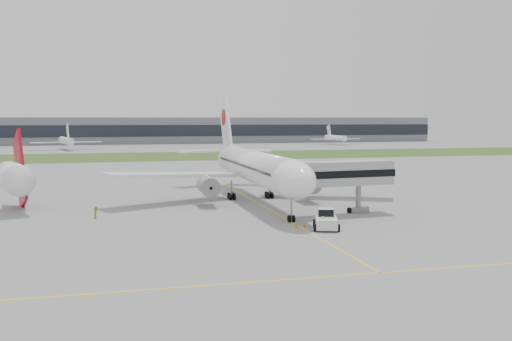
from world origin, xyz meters
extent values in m
plane|color=gray|center=(0.00, 0.00, 0.00)|extent=(600.00, 600.00, 0.00)
cube|color=#304E1D|center=(0.00, 120.00, 0.01)|extent=(600.00, 50.00, 0.02)
cube|color=slate|center=(0.00, 230.00, 7.00)|extent=(320.00, 22.00, 14.00)
cube|color=black|center=(0.00, 219.00, 7.00)|extent=(320.00, 0.60, 6.00)
cylinder|color=white|center=(0.00, 4.00, 5.60)|extent=(5.00, 38.00, 5.00)
ellipsoid|color=white|center=(0.00, -15.50, 5.60)|extent=(5.00, 11.00, 5.00)
cube|color=black|center=(0.00, -16.50, 6.50)|extent=(3.20, 1.54, 1.14)
cone|color=white|center=(0.00, 26.00, 6.40)|extent=(5.00, 10.53, 6.16)
cube|color=white|center=(-13.00, 6.00, 4.40)|extent=(22.13, 13.52, 1.70)
cube|color=white|center=(13.00, 6.00, 4.40)|extent=(22.13, 13.52, 1.70)
cylinder|color=#939397|center=(-8.00, 1.50, 3.00)|extent=(2.70, 5.20, 2.70)
cylinder|color=#939397|center=(8.00, 1.50, 3.00)|extent=(2.70, 5.20, 2.70)
cube|color=white|center=(0.00, 27.50, 11.50)|extent=(0.45, 10.90, 12.76)
cylinder|color=#9F0917|center=(0.00, 28.50, 13.50)|extent=(0.60, 3.20, 3.20)
cube|color=white|center=(-5.00, 28.50, 6.80)|extent=(9.54, 6.34, 0.35)
cube|color=white|center=(5.00, 28.50, 6.80)|extent=(9.54, 6.34, 0.35)
cylinder|color=gray|center=(0.00, -15.00, 1.55)|extent=(0.24, 0.24, 3.10)
cylinder|color=black|center=(-3.20, 7.00, 0.55)|extent=(1.40, 1.10, 1.10)
cylinder|color=black|center=(3.20, 7.00, 0.55)|extent=(1.40, 1.10, 1.10)
cube|color=silver|center=(2.66, -20.39, 0.80)|extent=(3.81, 5.07, 1.20)
cube|color=silver|center=(3.04, -19.25, 1.80)|extent=(2.22, 2.09, 1.00)
cube|color=black|center=(3.04, -19.25, 1.85)|extent=(2.28, 2.16, 0.85)
cylinder|color=black|center=(1.85, -18.54, 0.45)|extent=(0.62, 0.97, 0.90)
cylinder|color=black|center=(4.42, -19.40, 0.45)|extent=(0.62, 0.97, 0.90)
cylinder|color=black|center=(0.90, -21.39, 0.45)|extent=(0.62, 0.97, 0.90)
cylinder|color=black|center=(3.46, -22.25, 0.45)|extent=(0.62, 0.97, 0.90)
cube|color=#B3B3B6|center=(8.24, -10.96, 5.72)|extent=(15.64, 4.70, 3.30)
cube|color=black|center=(8.24, -10.96, 5.72)|extent=(15.87, 4.83, 0.99)
cube|color=#B3B3B6|center=(1.22, -12.71, 5.72)|extent=(2.86, 3.74, 3.74)
cylinder|color=gray|center=(11.47, -10.11, 2.09)|extent=(0.77, 0.77, 4.18)
cube|color=gray|center=(11.47, -10.11, 0.39)|extent=(2.77, 1.78, 0.77)
cylinder|color=black|center=(10.05, -10.24, 0.39)|extent=(0.40, 0.80, 0.77)
cylinder|color=black|center=(12.90, -9.98, 0.39)|extent=(0.40, 0.80, 0.77)
cone|color=#FF480D|center=(-0.50, -18.48, 0.26)|extent=(0.37, 0.37, 0.51)
cone|color=#FF480D|center=(0.50, -18.59, 0.24)|extent=(0.35, 0.35, 0.48)
imported|color=#C8D723|center=(2.06, -20.83, 0.83)|extent=(0.63, 0.44, 1.66)
imported|color=#89D423|center=(-24.26, -5.90, 0.80)|extent=(0.72, 0.86, 1.60)
cube|color=#9F0917|center=(-35.52, 7.97, 5.58)|extent=(3.32, 9.62, 12.48)
cylinder|color=white|center=(-35.52, 2.39, 4.84)|extent=(6.80, 10.14, 4.28)
camera|label=1|loc=(-22.15, -83.65, 13.17)|focal=40.00mm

